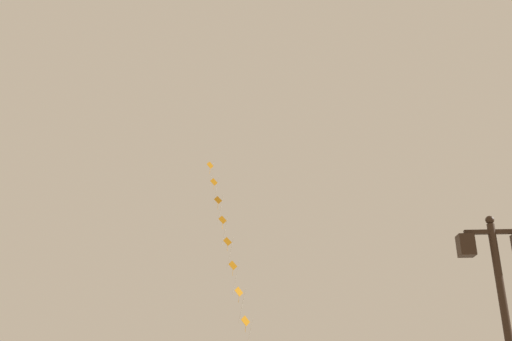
{
  "coord_description": "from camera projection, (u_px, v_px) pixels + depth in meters",
  "views": [
    {
      "loc": [
        -0.95,
        -2.83,
        1.86
      ],
      "look_at": [
        -2.21,
        16.59,
        9.48
      ],
      "focal_mm": 38.64,
      "sensor_mm": 36.0,
      "label": 1
    }
  ],
  "objects": [
    {
      "name": "twin_lantern_lamp_post",
      "position": [
        502.0,
        296.0,
        9.79
      ],
      "size": [
        1.29,
        0.28,
        4.83
      ],
      "color": "black",
      "rests_on": "ground_plane"
    },
    {
      "name": "kite_train",
      "position": [
        230.0,
        253.0,
        31.07
      ],
      "size": [
        4.64,
        9.78,
        16.24
      ],
      "color": "brown",
      "rests_on": "ground_plane"
    }
  ]
}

